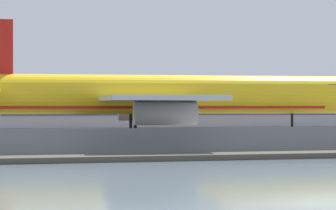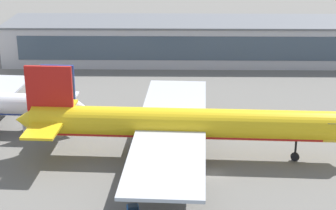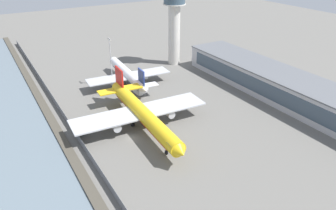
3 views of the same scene
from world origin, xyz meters
TOP-DOWN VIEW (x-y plane):
  - ground_plane at (0.00, 0.00)m, footprint 500.00×500.00m
  - cargo_jet_yellow at (-4.71, 6.14)m, footprint 56.54×48.88m
  - ops_van at (-31.06, 17.31)m, footprint 5.31×2.38m
  - terminal_building at (7.01, 67.86)m, footprint 114.12×20.18m

SIDE VIEW (x-z plane):
  - ground_plane at x=0.00m, z-range 0.00..0.00m
  - ops_van at x=-31.06m, z-range 0.04..2.52m
  - terminal_building at x=7.01m, z-range 0.01..10.63m
  - cargo_jet_yellow at x=-4.71m, z-range -1.83..13.58m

